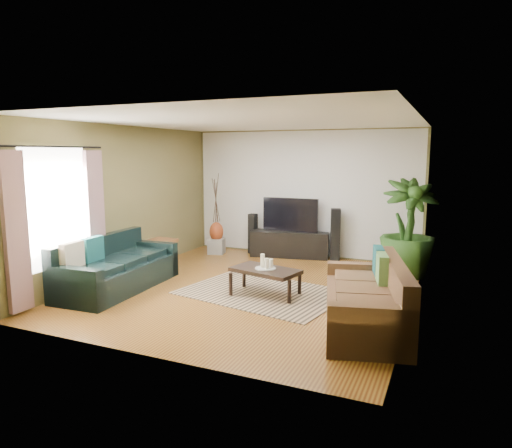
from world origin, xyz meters
The scene contains 28 objects.
floor centered at (0.00, 0.00, 0.00)m, with size 5.50×5.50×0.00m, color olive.
ceiling centered at (0.00, 0.00, 2.70)m, with size 5.50×5.50×0.00m, color white.
wall_back centered at (0.00, 2.75, 1.35)m, with size 5.00×5.00×0.00m, color brown.
wall_front centered at (0.00, -2.75, 1.35)m, with size 5.00×5.00×0.00m, color brown.
wall_left centered at (-2.50, 0.00, 1.35)m, with size 5.50×5.50×0.00m, color brown.
wall_right centered at (2.50, 0.00, 1.35)m, with size 5.50×5.50×0.00m, color brown.
backwall_panel centered at (0.00, 2.74, 1.35)m, with size 4.90×4.90×0.00m, color white.
window_pane centered at (-2.48, -1.60, 1.40)m, with size 1.80×1.80×0.00m, color white.
curtain_near centered at (-2.43, -2.35, 1.15)m, with size 0.08×0.35×2.20m, color gray.
curtain_far centered at (-2.43, -0.85, 1.15)m, with size 0.08×0.35×2.20m, color gray.
curtain_rod centered at (-2.43, -1.60, 2.30)m, with size 0.03×0.03×1.90m, color black.
sofa_left centered at (-2.00, -0.86, 0.42)m, with size 2.21×0.95×0.85m, color black.
sofa_right centered at (2.00, -0.91, 0.42)m, with size 2.10×0.94×0.85m, color brown.
area_rug centered at (0.26, -0.13, 0.01)m, with size 2.46×1.74×0.01m, color tan.
coffee_table centered at (0.34, -0.23, 0.21)m, with size 1.05×0.57×0.43m, color black.
candle_tray centered at (0.34, -0.23, 0.43)m, with size 0.32×0.32×0.01m, color #989793.
candle_tall centered at (0.28, -0.20, 0.55)m, with size 0.07×0.07×0.21m, color white.
candle_mid centered at (0.38, -0.27, 0.52)m, with size 0.07×0.07×0.16m, color beige.
candle_short centered at (0.41, -0.17, 0.51)m, with size 0.07×0.07×0.13m, color beige.
tv_stand centered at (-0.20, 2.50, 0.28)m, with size 1.65×0.50×0.55m, color black.
television centered at (-0.20, 2.50, 0.91)m, with size 1.21×0.07×0.72m, color black.
speaker_left centered at (-1.08, 2.50, 0.44)m, with size 0.16×0.18×0.88m, color black.
speaker_right centered at (0.78, 2.50, 0.54)m, with size 0.20×0.22×1.08m, color black.
potted_plant centered at (2.25, 1.87, 0.88)m, with size 0.99×0.99×1.77m, color #224517.
plant_pot centered at (2.25, 1.87, 0.13)m, with size 0.33×0.33×0.25m, color black.
pedestal centered at (-1.80, 2.13, 0.17)m, with size 0.34×0.34×0.34m, color gray.
vase centered at (-1.80, 2.13, 0.49)m, with size 0.31×0.31×0.43m, color #943B1A.
side_table centered at (-2.25, 0.69, 0.27)m, with size 0.50×0.50×0.53m, color brown.
Camera 1 is at (2.96, -6.61, 2.21)m, focal length 32.00 mm.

